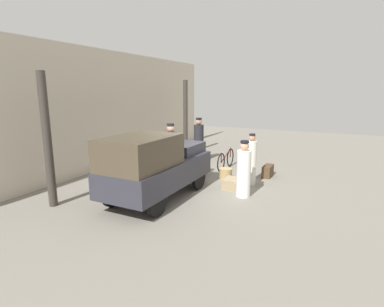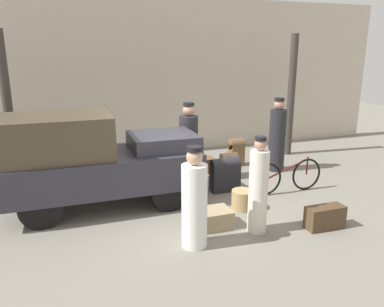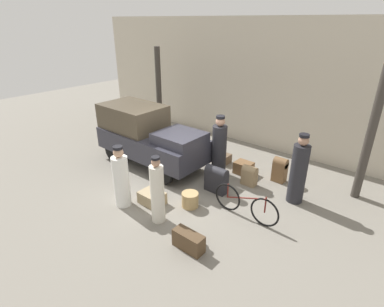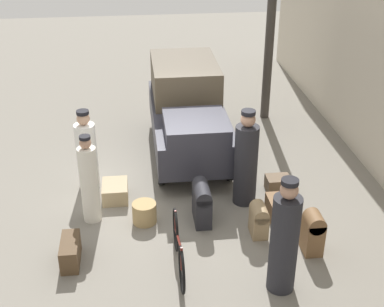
% 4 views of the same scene
% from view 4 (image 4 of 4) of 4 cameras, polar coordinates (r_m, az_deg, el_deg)
% --- Properties ---
extents(ground_plane, '(30.00, 30.00, 0.00)m').
position_cam_4_polar(ground_plane, '(10.49, -1.21, -4.16)').
color(ground_plane, gray).
extents(canopy_pillar_left, '(0.22, 0.22, 3.47)m').
position_cam_4_polar(canopy_pillar_left, '(13.28, 8.19, 10.78)').
color(canopy_pillar_left, '#38332D').
rests_on(canopy_pillar_left, ground).
extents(truck, '(3.74, 1.55, 1.87)m').
position_cam_4_polar(truck, '(11.64, -0.46, 4.76)').
color(truck, black).
rests_on(truck, ground).
extents(bicycle, '(1.73, 0.04, 0.76)m').
position_cam_4_polar(bicycle, '(8.43, -1.44, -10.06)').
color(bicycle, black).
rests_on(bicycle, ground).
extents(wicker_basket, '(0.43, 0.43, 0.38)m').
position_cam_4_polar(wicker_basket, '(9.58, -5.10, -6.31)').
color(wicker_basket, tan).
rests_on(wicker_basket, ground).
extents(porter_standing_middle, '(0.32, 0.32, 1.66)m').
position_cam_4_polar(porter_standing_middle, '(9.48, -10.90, -3.03)').
color(porter_standing_middle, silver).
rests_on(porter_standing_middle, ground).
extents(porter_with_bicycle, '(0.43, 0.43, 1.87)m').
position_cam_4_polar(porter_with_bicycle, '(9.83, 5.77, -0.88)').
color(porter_with_bicycle, '#232328').
rests_on(porter_with_bicycle, ground).
extents(conductor_in_dark_uniform, '(0.40, 0.40, 1.63)m').
position_cam_4_polar(conductor_in_dark_uniform, '(10.53, -11.17, 0.04)').
color(conductor_in_dark_uniform, white).
rests_on(conductor_in_dark_uniform, ground).
extents(porter_carrying_trunk, '(0.42, 0.42, 1.87)m').
position_cam_4_polar(porter_carrying_trunk, '(7.88, 9.81, -9.15)').
color(porter_carrying_trunk, '#232328').
rests_on(porter_carrying_trunk, ground).
extents(trunk_large_brown, '(0.38, 0.30, 0.74)m').
position_cam_4_polar(trunk_large_brown, '(8.95, 12.80, -8.11)').
color(trunk_large_brown, brown).
rests_on(trunk_large_brown, ground).
extents(trunk_barrel_dark, '(0.63, 0.28, 0.75)m').
position_cam_4_polar(trunk_barrel_dark, '(9.46, 1.07, -5.17)').
color(trunk_barrel_dark, '#232328').
rests_on(trunk_barrel_dark, ground).
extents(suitcase_black_upright, '(0.63, 0.48, 0.32)m').
position_cam_4_polar(suitcase_black_upright, '(10.32, -8.20, -4.01)').
color(suitcase_black_upright, '#9E8966').
rests_on(suitcase_black_upright, ground).
extents(suitcase_tan_flat, '(0.69, 0.28, 0.40)m').
position_cam_4_polar(suitcase_tan_flat, '(8.85, -12.85, -10.18)').
color(suitcase_tan_flat, '#4C3823').
rests_on(suitcase_tan_flat, ground).
extents(trunk_wicker_pale, '(0.53, 0.42, 0.37)m').
position_cam_4_polar(trunk_wicker_pale, '(9.81, 9.32, -5.73)').
color(trunk_wicker_pale, brown).
rests_on(trunk_wicker_pale, ground).
extents(trunk_umber_medium, '(0.37, 0.47, 0.29)m').
position_cam_4_polar(trunk_umber_medium, '(10.61, 9.16, -3.20)').
color(trunk_umber_medium, brown).
rests_on(trunk_umber_medium, ground).
extents(suitcase_small_leather, '(0.41, 0.27, 0.59)m').
position_cam_4_polar(suitcase_small_leather, '(9.24, 7.15, -6.94)').
color(suitcase_small_leather, '#937A56').
rests_on(suitcase_small_leather, ground).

